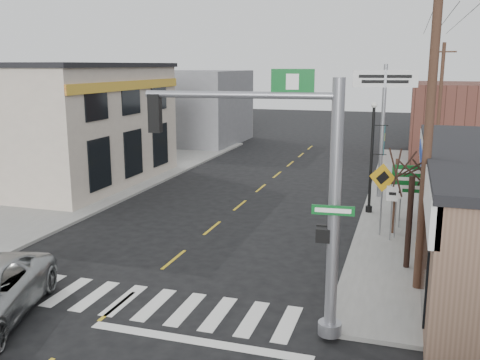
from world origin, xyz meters
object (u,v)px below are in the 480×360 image
(bare_tree, at_px, (414,159))
(traffic_signal_pole, at_px, (303,181))
(fire_hydrant, at_px, (420,244))
(dance_center_sign, at_px, (384,98))
(lamp_post, at_px, (373,149))
(guide_sign, at_px, (414,187))
(utility_pole_near, at_px, (430,118))
(utility_pole_far, at_px, (439,112))

(bare_tree, bearing_deg, traffic_signal_pole, -115.74)
(fire_hydrant, bearing_deg, dance_center_sign, 102.72)
(lamp_post, distance_m, dance_center_sign, 3.95)
(fire_hydrant, relative_size, dance_center_sign, 0.10)
(guide_sign, bearing_deg, bare_tree, -94.40)
(utility_pole_near, bearing_deg, traffic_signal_pole, -131.99)
(bare_tree, height_order, utility_pole_far, utility_pole_far)
(fire_hydrant, bearing_deg, utility_pole_far, 85.77)
(lamp_post, xyz_separation_m, dance_center_sign, (0.21, 3.30, 2.15))
(bare_tree, relative_size, utility_pole_far, 0.59)
(lamp_post, distance_m, utility_pole_far, 8.92)
(guide_sign, distance_m, fire_hydrant, 2.77)
(traffic_signal_pole, distance_m, utility_pole_far, 20.94)
(lamp_post, height_order, bare_tree, lamp_post)
(fire_hydrant, height_order, utility_pole_near, utility_pole_near)
(bare_tree, bearing_deg, fire_hydrant, 73.63)
(lamp_post, distance_m, utility_pole_near, 8.99)
(traffic_signal_pole, bearing_deg, utility_pole_near, 46.78)
(guide_sign, distance_m, dance_center_sign, 7.24)
(utility_pole_far, bearing_deg, traffic_signal_pole, -103.39)
(lamp_post, height_order, utility_pole_far, utility_pole_far)
(bare_tree, xyz_separation_m, utility_pole_near, (0.34, -1.68, 1.51))
(utility_pole_far, bearing_deg, utility_pole_near, -95.92)
(guide_sign, distance_m, utility_pole_far, 11.56)
(traffic_signal_pole, bearing_deg, lamp_post, 80.45)
(fire_hydrant, bearing_deg, utility_pole_near, -92.08)
(guide_sign, relative_size, utility_pole_near, 0.30)
(traffic_signal_pole, relative_size, dance_center_sign, 0.98)
(guide_sign, height_order, fire_hydrant, guide_sign)
(dance_center_sign, relative_size, bare_tree, 1.43)
(utility_pole_far, bearing_deg, bare_tree, -97.62)
(fire_hydrant, bearing_deg, bare_tree, -106.37)
(fire_hydrant, relative_size, lamp_post, 0.13)
(traffic_signal_pole, height_order, guide_sign, traffic_signal_pole)
(traffic_signal_pole, bearing_deg, dance_center_sign, 80.61)
(guide_sign, xyz_separation_m, utility_pole_near, (0.18, -5.45, 3.27))
(guide_sign, distance_m, bare_tree, 4.16)
(dance_center_sign, height_order, bare_tree, dance_center_sign)
(bare_tree, bearing_deg, guide_sign, 87.65)
(traffic_signal_pole, xyz_separation_m, bare_tree, (2.64, 5.48, -0.23))
(utility_pole_near, distance_m, utility_pole_far, 16.81)
(dance_center_sign, xyz_separation_m, bare_tree, (1.47, -10.08, -1.38))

